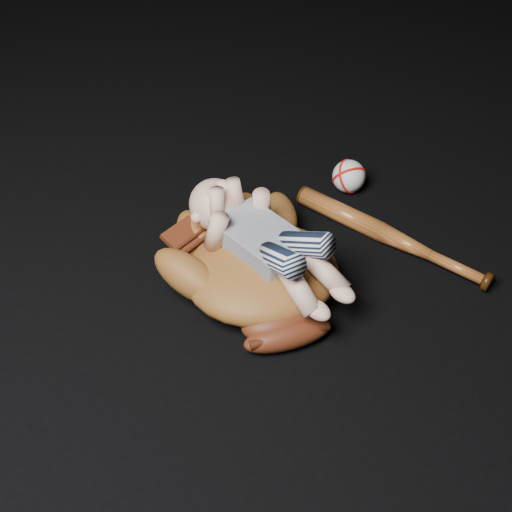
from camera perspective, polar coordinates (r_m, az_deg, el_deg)
The scene contains 4 objects.
baseball_glove at distance 1.34m, azimuth 0.46°, elevation -0.83°, with size 0.36×0.42×0.13m, color brown, non-canonical shape.
newborn_baby at distance 1.30m, azimuth 1.25°, elevation 1.20°, with size 0.18×0.39×0.16m, color #E2AD92, non-canonical shape.
baseball_bat at distance 1.49m, azimuth 10.76°, elevation 1.53°, with size 0.04×0.45×0.04m, color brown, non-canonical shape.
baseball at distance 1.62m, azimuth 7.45°, elevation 6.34°, with size 0.07×0.07×0.07m, color silver.
Camera 1 is at (-0.55, -0.87, 0.98)m, focal length 50.00 mm.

